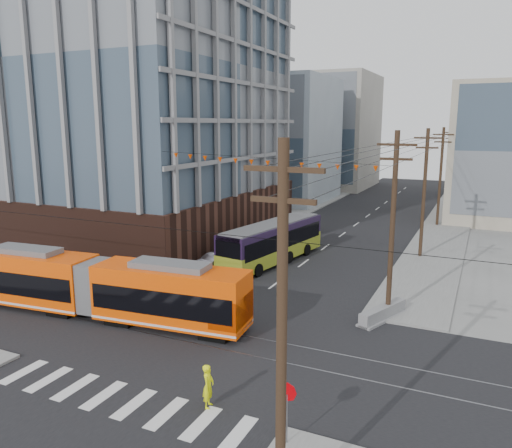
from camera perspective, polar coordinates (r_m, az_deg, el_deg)
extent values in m
plane|color=slate|center=(24.90, -10.78, -15.92)|extent=(160.00, 160.00, 0.00)
cube|color=#381E16|center=(53.98, -16.35, 14.07)|extent=(30.00, 25.00, 28.60)
cube|color=#8C99A5|center=(76.10, 1.54, 9.60)|extent=(18.00, 16.00, 18.00)
cube|color=gray|center=(93.85, 8.20, 10.44)|extent=(16.00, 18.00, 20.00)
cylinder|color=black|center=(13.99, 2.94, -13.29)|extent=(0.30, 0.30, 11.00)
cylinder|color=black|center=(74.19, 21.33, 6.08)|extent=(0.30, 0.30, 11.00)
imported|color=#A7A9B9|center=(39.76, -3.93, -4.17)|extent=(2.69, 4.50, 1.40)
imported|color=silver|center=(43.12, -1.86, -2.84)|extent=(2.80, 5.44, 1.51)
imported|color=slate|center=(48.72, 1.89, -1.23)|extent=(4.03, 5.63, 1.42)
imported|color=#F5FF0C|center=(21.30, -5.48, -17.96)|extent=(0.58, 0.75, 1.84)
cube|color=gray|center=(30.74, 14.28, -9.82)|extent=(2.35, 4.14, 0.82)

